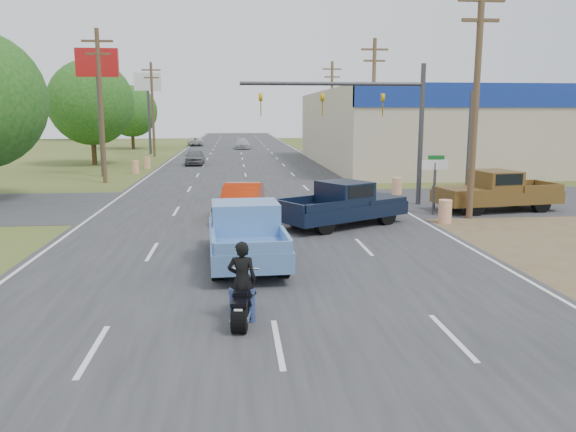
{
  "coord_description": "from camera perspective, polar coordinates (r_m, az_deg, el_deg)",
  "views": [
    {
      "loc": [
        -0.8,
        -10.55,
        4.53
      ],
      "look_at": [
        0.89,
        7.2,
        1.3
      ],
      "focal_mm": 35.0,
      "sensor_mm": 36.0,
      "label": 1
    }
  ],
  "objects": [
    {
      "name": "brown_pickup",
      "position": [
        28.35,
        20.23,
        2.43
      ],
      "size": [
        6.09,
        3.12,
        1.93
      ],
      "rotation": [
        0.0,
        0.0,
        1.73
      ],
      "color": "black",
      "rests_on": "ground"
    },
    {
      "name": "tree_5",
      "position": [
        109.96,
        11.03,
        10.79
      ],
      "size": [
        7.98,
        7.98,
        9.88
      ],
      "color": "#422D19",
      "rests_on": "ground"
    },
    {
      "name": "barrel_2",
      "position": [
        45.39,
        -15.23,
        4.82
      ],
      "size": [
        0.56,
        0.56,
        1.0
      ],
      "primitive_type": "cylinder",
      "color": "orange",
      "rests_on": "ground"
    },
    {
      "name": "rider",
      "position": [
        12.38,
        -4.69,
        -6.96
      ],
      "size": [
        0.68,
        0.49,
        1.74
      ],
      "primitive_type": "imported",
      "rotation": [
        0.0,
        0.0,
        3.03
      ],
      "color": "black",
      "rests_on": "ground"
    },
    {
      "name": "main_road",
      "position": [
        50.76,
        -4.53,
        5.13
      ],
      "size": [
        15.0,
        180.0,
        0.02
      ],
      "primitive_type": "cube",
      "color": "#2D2D30",
      "rests_on": "ground"
    },
    {
      "name": "barrel_1",
      "position": [
        32.64,
        11.0,
        2.99
      ],
      "size": [
        0.56,
        0.56,
        1.0
      ],
      "primitive_type": "cylinder",
      "color": "orange",
      "rests_on": "ground"
    },
    {
      "name": "red_convertible",
      "position": [
        24.68,
        -4.67,
        1.46
      ],
      "size": [
        2.22,
        4.83,
        1.54
      ],
      "primitive_type": "imported",
      "rotation": [
        0.0,
        0.0,
        -0.13
      ],
      "color": "#B62708",
      "rests_on": "ground"
    },
    {
      "name": "signal_mast",
      "position": [
        28.34,
        8.23,
        10.72
      ],
      "size": [
        9.12,
        0.4,
        7.0
      ],
      "color": "#3F3F44",
      "rests_on": "ground"
    },
    {
      "name": "distant_car_grey",
      "position": [
        51.96,
        -9.45,
        5.91
      ],
      "size": [
        1.75,
        4.19,
        1.42
      ],
      "primitive_type": "imported",
      "rotation": [
        0.0,
        0.0,
        0.02
      ],
      "color": "slate",
      "rests_on": "ground"
    },
    {
      "name": "pole_sign_left_near",
      "position": [
        43.72,
        -18.75,
        13.2
      ],
      "size": [
        3.0,
        0.35,
        9.2
      ],
      "color": "#3F3F44",
      "rests_on": "ground"
    },
    {
      "name": "barrel_3",
      "position": [
        49.28,
        -14.11,
        5.27
      ],
      "size": [
        0.56,
        0.56,
        1.0
      ],
      "primitive_type": "cylinder",
      "color": "orange",
      "rests_on": "ground"
    },
    {
      "name": "utility_pole_2",
      "position": [
        42.82,
        8.65,
        11.21
      ],
      "size": [
        2.0,
        0.28,
        10.0
      ],
      "color": "#4C3823",
      "rests_on": "ground"
    },
    {
      "name": "lane_sign",
      "position": [
        26.28,
        14.66,
        4.19
      ],
      "size": [
        1.2,
        0.08,
        2.52
      ],
      "color": "#3F3F44",
      "rests_on": "ground"
    },
    {
      "name": "utility_pole_6",
      "position": [
        63.16,
        -13.59,
        10.7
      ],
      "size": [
        2.0,
        0.28,
        10.0
      ],
      "color": "#4C3823",
      "rests_on": "ground"
    },
    {
      "name": "blue_pickup",
      "position": [
        17.44,
        -4.36,
        -1.6
      ],
      "size": [
        2.48,
        5.81,
        1.89
      ],
      "rotation": [
        0.0,
        0.0,
        0.05
      ],
      "color": "black",
      "rests_on": "ground"
    },
    {
      "name": "distant_car_silver",
      "position": [
        75.88,
        -4.64,
        7.34
      ],
      "size": [
        1.94,
        4.78,
        1.39
      ],
      "primitive_type": "imported",
      "rotation": [
        0.0,
        0.0,
        0.0
      ],
      "color": "#AFAFB4",
      "rests_on": "ground"
    },
    {
      "name": "motorcycle",
      "position": [
        12.46,
        -4.69,
        -8.8
      ],
      "size": [
        0.66,
        2.08,
        1.06
      ],
      "rotation": [
        0.0,
        0.0,
        -0.12
      ],
      "color": "black",
      "rests_on": "ground"
    },
    {
      "name": "navy_pickup",
      "position": [
        23.16,
        5.79,
        1.27
      ],
      "size": [
        5.86,
        4.64,
        1.84
      ],
      "rotation": [
        0.0,
        0.0,
        -1.04
      ],
      "color": "black",
      "rests_on": "ground"
    },
    {
      "name": "utility_pole_1",
      "position": [
        25.72,
        18.56,
        11.5
      ],
      "size": [
        2.0,
        0.28,
        10.0
      ],
      "color": "#4C3823",
      "rests_on": "ground"
    },
    {
      "name": "barrel_0",
      "position": [
        24.54,
        15.66,
        0.43
      ],
      "size": [
        0.56,
        0.56,
        1.0
      ],
      "primitive_type": "cylinder",
      "color": "orange",
      "rests_on": "ground"
    },
    {
      "name": "ground",
      "position": [
        11.51,
        -1.04,
        -12.91
      ],
      "size": [
        200.0,
        200.0,
        0.0
      ],
      "primitive_type": "plane",
      "color": "#3E4C1E",
      "rests_on": "ground"
    },
    {
      "name": "street_name_sign",
      "position": [
        27.92,
        14.75,
        3.92
      ],
      "size": [
        0.8,
        0.08,
        2.61
      ],
      "color": "#3F3F44",
      "rests_on": "ground"
    },
    {
      "name": "tree_1",
      "position": [
        54.08,
        -19.37,
        10.81
      ],
      "size": [
        7.56,
        7.56,
        9.36
      ],
      "color": "#422D19",
      "rests_on": "ground"
    },
    {
      "name": "tree_6",
      "position": [
        109.54,
        -21.27,
        10.62
      ],
      "size": [
        8.82,
        8.82,
        10.92
      ],
      "color": "#422D19",
      "rests_on": "ground"
    },
    {
      "name": "dirt_verge",
      "position": [
        24.13,
        23.97,
        -1.44
      ],
      "size": [
        8.0,
        18.0,
        0.01
      ],
      "primitive_type": "cube",
      "color": "brown",
      "rests_on": "ground"
    },
    {
      "name": "pole_sign_left_far",
      "position": [
        67.31,
        -14.04,
        12.22
      ],
      "size": [
        3.0,
        0.35,
        9.2
      ],
      "color": "#3F3F44",
      "rests_on": "ground"
    },
    {
      "name": "distant_car_white",
      "position": [
        83.84,
        -9.41,
        7.47
      ],
      "size": [
        2.6,
        4.74,
        1.26
      ],
      "primitive_type": "imported",
      "rotation": [
        0.0,
        0.0,
        3.26
      ],
      "color": "silver",
      "rests_on": "ground"
    },
    {
      "name": "utility_pole_5",
      "position": [
        39.53,
        -18.49,
        10.89
      ],
      "size": [
        2.0,
        0.28,
        10.0
      ],
      "color": "#4C3823",
      "rests_on": "ground"
    },
    {
      "name": "tree_2",
      "position": [
        77.72,
        -15.61,
        10.21
      ],
      "size": [
        6.72,
        6.72,
        8.32
      ],
      "color": "#422D19",
      "rests_on": "ground"
    },
    {
      "name": "cross_road",
      "position": [
        28.92,
        -3.78,
        1.25
      ],
      "size": [
        120.0,
        10.0,
        0.02
      ],
      "primitive_type": "cube",
      "color": "#2D2D30",
      "rests_on": "ground"
    },
    {
      "name": "utility_pole_3",
      "position": [
        60.44,
        4.46,
        10.99
      ],
      "size": [
        2.0,
        0.28,
        10.0
      ],
      "color": "#4C3823",
      "rests_on": "ground"
    }
  ]
}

